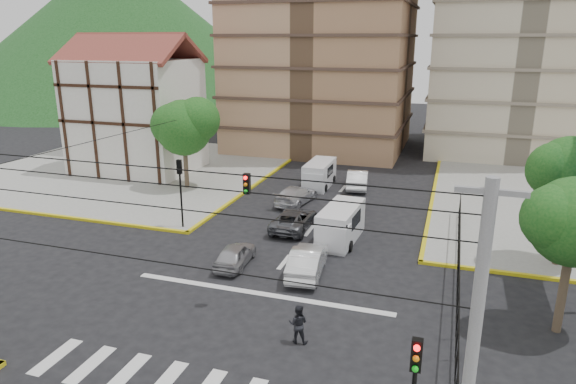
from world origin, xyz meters
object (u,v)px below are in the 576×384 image
at_px(van_left_lane, 319,175).
at_px(pedestrian_crosswalk, 298,324).
at_px(traffic_light_nw, 180,182).
at_px(car_white_front_right, 307,261).
at_px(car_silver_front_left, 235,255).
at_px(van_right_lane, 340,226).

xyz_separation_m(van_left_lane, pedestrian_crosswalk, (4.97, -21.98, -0.18)).
bearing_deg(traffic_light_nw, van_left_lane, 64.32).
relative_size(van_left_lane, car_white_front_right, 1.03).
height_order(van_left_lane, car_silver_front_left, van_left_lane).
bearing_deg(van_right_lane, car_white_front_right, -93.96).
distance_m(car_white_front_right, pedestrian_crosswalk, 6.29).
height_order(traffic_light_nw, van_left_lane, traffic_light_nw).
height_order(van_right_lane, car_white_front_right, van_right_lane).
height_order(van_right_lane, pedestrian_crosswalk, van_right_lane).
xyz_separation_m(van_right_lane, car_white_front_right, (-0.63, -4.78, -0.30)).
bearing_deg(van_right_lane, traffic_light_nw, -170.85).
bearing_deg(traffic_light_nw, car_silver_front_left, -36.50).
distance_m(van_left_lane, car_white_front_right, 16.25).
distance_m(van_right_lane, car_white_front_right, 4.83).
xyz_separation_m(van_left_lane, car_white_front_right, (3.60, -15.84, -0.27)).
bearing_deg(van_left_lane, car_white_front_right, -77.40).
distance_m(traffic_light_nw, pedestrian_crosswalk, 14.83).
height_order(traffic_light_nw, car_white_front_right, traffic_light_nw).
bearing_deg(pedestrian_crosswalk, van_right_lane, -91.81).
xyz_separation_m(car_silver_front_left, pedestrian_crosswalk, (5.35, -5.92, 0.20)).
bearing_deg(van_right_lane, pedestrian_crosswalk, -82.54).
distance_m(van_right_lane, pedestrian_crosswalk, 10.94).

